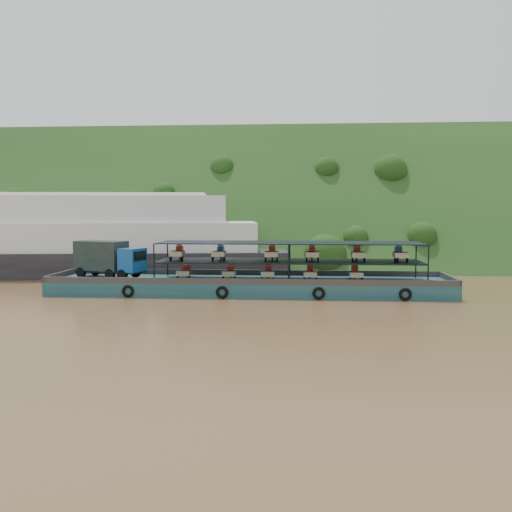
{
  "coord_description": "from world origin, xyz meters",
  "views": [
    {
      "loc": [
        1.94,
        -48.34,
        7.51
      ],
      "look_at": [
        -2.0,
        3.0,
        3.2
      ],
      "focal_mm": 40.0,
      "sensor_mm": 36.0,
      "label": 1
    }
  ],
  "objects": [
    {
      "name": "passenger_ferry",
      "position": [
        -22.48,
        15.04,
        4.0
      ],
      "size": [
        46.79,
        17.74,
        9.24
      ],
      "rotation": [
        0.0,
        0.0,
        0.14
      ],
      "color": "black",
      "rests_on": "ground"
    },
    {
      "name": "cargo_barge",
      "position": [
        -3.52,
        1.83,
        1.13
      ],
      "size": [
        35.0,
        7.18,
        4.54
      ],
      "color": "#153D4C",
      "rests_on": "ground"
    },
    {
      "name": "ground",
      "position": [
        0.0,
        0.0,
        0.0
      ],
      "size": [
        160.0,
        160.0,
        0.0
      ],
      "primitive_type": "plane",
      "color": "brown",
      "rests_on": "ground"
    },
    {
      "name": "hillside",
      "position": [
        0.0,
        36.0,
        0.0
      ],
      "size": [
        140.0,
        39.6,
        39.6
      ],
      "primitive_type": "cube",
      "rotation": [
        0.79,
        0.0,
        0.0
      ],
      "color": "#173814",
      "rests_on": "ground"
    }
  ]
}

